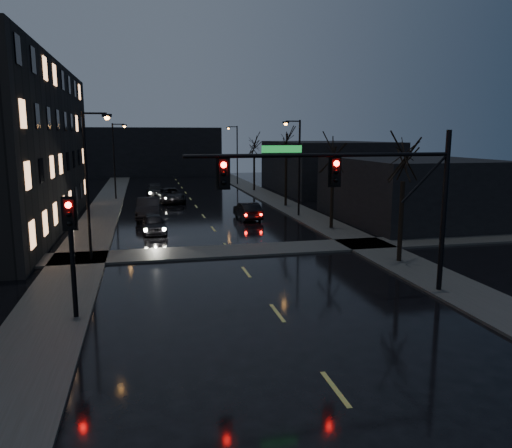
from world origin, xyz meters
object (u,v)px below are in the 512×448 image
oncoming_car_b (149,208)px  lead_car (248,211)px  oncoming_car_c (171,195)px  oncoming_car_d (155,191)px  oncoming_car_a (154,224)px

oncoming_car_b → lead_car: size_ratio=1.23×
oncoming_car_c → oncoming_car_d: (-1.39, 5.56, -0.09)m
oncoming_car_a → lead_car: (7.59, 4.28, 0.02)m
oncoming_car_a → oncoming_car_d: size_ratio=0.88×
oncoming_car_d → oncoming_car_a: bearing=-95.8°
oncoming_car_a → oncoming_car_c: size_ratio=0.75×
oncoming_car_d → lead_car: size_ratio=1.06×
oncoming_car_b → oncoming_car_c: (2.29, 9.81, -0.12)m
oncoming_car_a → lead_car: 8.71m
oncoming_car_c → oncoming_car_d: size_ratio=1.18×
oncoming_car_a → oncoming_car_d: oncoming_car_a is taller
oncoming_car_c → lead_car: oncoming_car_c is taller
oncoming_car_a → lead_car: bearing=27.2°
oncoming_car_c → lead_car: bearing=-72.1°
oncoming_car_c → lead_car: (5.57, -11.89, -0.04)m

